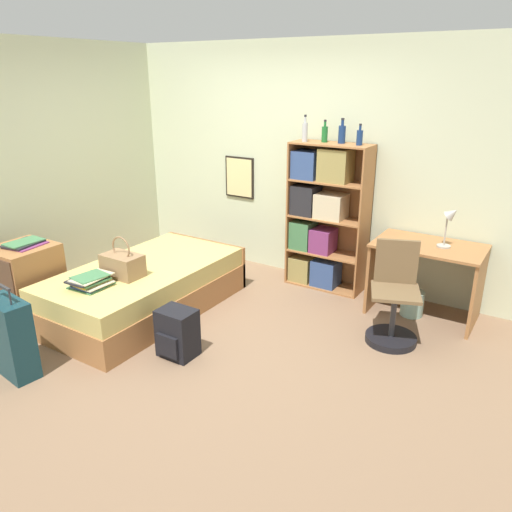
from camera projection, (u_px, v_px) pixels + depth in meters
name	position (u px, v px, depth m)	size (l,w,h in m)	color
ground_plane	(198.00, 326.00, 4.71)	(14.00, 14.00, 0.00)	#84664C
wall_back	(290.00, 162.00, 5.65)	(10.00, 0.09, 2.60)	beige
wall_left	(39.00, 168.00, 5.32)	(0.06, 10.00, 2.60)	beige
bed	(146.00, 288.00, 4.98)	(1.07, 2.01, 0.47)	#A36B3D
handbag	(123.00, 265.00, 4.62)	(0.37, 0.24, 0.39)	#93704C
book_stack_on_bed	(91.00, 281.00, 4.40)	(0.33, 0.38, 0.10)	#427A4C
suitcase	(11.00, 337.00, 3.87)	(0.45, 0.25, 0.77)	#143842
dresser	(27.00, 282.00, 4.81)	(0.52, 0.57, 0.72)	#A36B3D
magazine_pile_on_dresser	(24.00, 244.00, 4.71)	(0.33, 0.37, 0.04)	#7A336B
bookcase	(321.00, 216.00, 5.39)	(0.85, 0.34, 1.58)	#A36B3D
bottle_green	(305.00, 131.00, 5.15)	(0.06, 0.06, 0.27)	#B7BCC1
bottle_brown	(325.00, 134.00, 5.12)	(0.06, 0.06, 0.23)	#1E6B2D
bottle_clear	(342.00, 134.00, 5.03)	(0.07, 0.07, 0.25)	navy
bottle_blue	(360.00, 137.00, 4.90)	(0.06, 0.06, 0.21)	navy
desk	(427.00, 268.00, 4.78)	(1.00, 0.63, 0.73)	#A36B3D
desk_lamp	(451.00, 220.00, 4.53)	(0.17, 0.13, 0.40)	#ADA89E
desk_chair	(393.00, 309.00, 4.38)	(0.53, 0.53, 0.89)	black
backpack	(177.00, 333.00, 4.16)	(0.31, 0.27, 0.42)	black
waste_bin	(412.00, 303.00, 4.90)	(0.22, 0.22, 0.25)	#99C1B2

